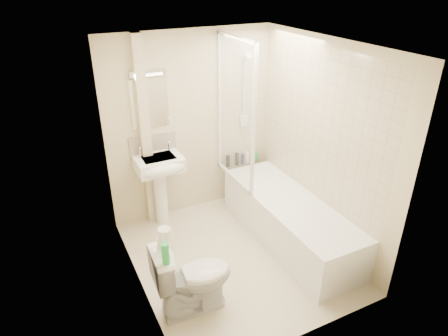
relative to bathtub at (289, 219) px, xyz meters
name	(u,v)px	position (x,y,z in m)	size (l,w,h in m)	color
floor	(235,257)	(-0.75, -0.02, -0.29)	(2.50, 2.50, 0.00)	beige
wall_back	(191,126)	(-0.75, 1.23, 0.91)	(2.20, 0.02, 2.40)	beige
wall_left	(131,188)	(-1.85, -0.02, 0.91)	(0.02, 2.50, 2.40)	beige
wall_right	(322,146)	(0.35, -0.02, 0.91)	(0.02, 2.50, 2.40)	beige
ceiling	(238,45)	(-0.75, -0.02, 2.11)	(2.20, 2.50, 0.02)	white
tile_back	(243,102)	(0.00, 1.22, 1.14)	(0.70, 0.01, 1.75)	beige
tile_right	(322,127)	(0.34, 0.00, 1.14)	(0.01, 2.10, 1.75)	beige
pipe_boxing	(145,136)	(-1.37, 1.17, 0.91)	(0.12, 0.12, 2.40)	beige
splashback	(153,146)	(-1.27, 1.22, 0.74)	(0.60, 0.01, 0.30)	beige
mirror	(149,103)	(-1.27, 1.22, 1.29)	(0.46, 0.01, 0.60)	white
strip_light	(147,73)	(-1.27, 1.20, 1.66)	(0.42, 0.07, 0.07)	silver
bathtub	(289,219)	(0.00, 0.00, 0.00)	(0.70, 2.10, 0.55)	white
shower_screen	(235,113)	(-0.35, 0.78, 1.16)	(0.04, 0.92, 1.80)	white
shower_fixture	(245,94)	(0.00, 1.18, 1.26)	(0.10, 0.16, 0.99)	white
pedestal_sink	(160,172)	(-1.27, 1.00, 0.47)	(0.56, 0.51, 1.09)	white
bottle_black_a	(228,161)	(-0.26, 1.14, 0.34)	(0.06, 0.06, 0.17)	black
bottle_black_b	(237,159)	(-0.12, 1.14, 0.35)	(0.05, 0.05, 0.17)	black
bottle_blue	(242,159)	(-0.03, 1.14, 0.33)	(0.05, 0.05, 0.14)	#161458
bottle_cream	(247,157)	(0.04, 1.14, 0.34)	(0.06, 0.06, 0.16)	beige
bottle_white_b	(253,156)	(0.14, 1.14, 0.34)	(0.05, 0.05, 0.15)	silver
bottle_green	(256,157)	(0.18, 1.14, 0.31)	(0.07, 0.07, 0.10)	green
toilet	(193,277)	(-1.47, -0.51, 0.09)	(0.77, 0.47, 0.76)	white
toilet_roll_lower	(163,242)	(-1.71, -0.42, 0.53)	(0.11, 0.11, 0.10)	white
toilet_roll_upper	(165,234)	(-1.69, -0.45, 0.63)	(0.12, 0.12, 0.11)	white
green_bottle	(165,254)	(-1.75, -0.65, 0.58)	(0.07, 0.07, 0.20)	green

